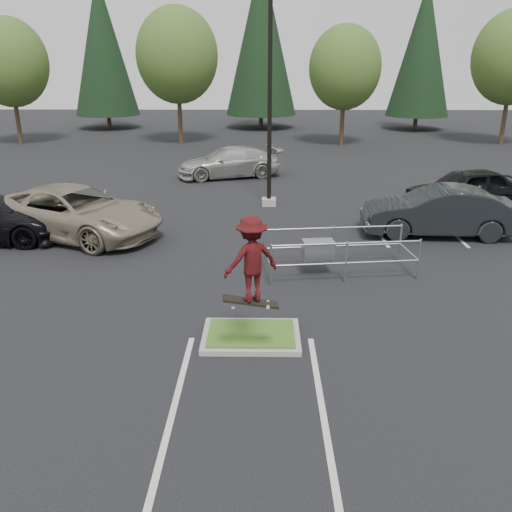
{
  "coord_description": "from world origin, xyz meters",
  "views": [
    {
      "loc": [
        0.26,
        -10.91,
        5.96
      ],
      "look_at": [
        0.09,
        1.5,
        1.45
      ],
      "focal_mm": 38.0,
      "sensor_mm": 36.0,
      "label": 1
    }
  ],
  "objects_px": {
    "decid_a": "(10,65)",
    "conif_c": "(423,49)",
    "car_r_charc": "(438,211)",
    "cart_corral": "(323,249)",
    "car_l_tan": "(73,212)",
    "decid_b": "(177,59)",
    "car_far_silver": "(231,162)",
    "car_r_black": "(467,189)",
    "conif_a": "(102,46)",
    "conif_b": "(261,37)",
    "skateboarder": "(251,260)",
    "light_pole": "(270,96)",
    "decid_c": "(345,70)"
  },
  "relations": [
    {
      "from": "light_pole",
      "to": "conif_c",
      "type": "distance_m",
      "value": 30.72
    },
    {
      "from": "car_r_charc",
      "to": "car_l_tan",
      "type": "bearing_deg",
      "value": -85.66
    },
    {
      "from": "conif_b",
      "to": "car_r_black",
      "type": "distance_m",
      "value": 31.1
    },
    {
      "from": "car_r_black",
      "to": "conif_c",
      "type": "bearing_deg",
      "value": 154.12
    },
    {
      "from": "car_r_charc",
      "to": "cart_corral",
      "type": "bearing_deg",
      "value": -46.51
    },
    {
      "from": "conif_b",
      "to": "car_far_silver",
      "type": "distance_m",
      "value": 23.63
    },
    {
      "from": "cart_corral",
      "to": "car_l_tan",
      "type": "relative_size",
      "value": 0.7
    },
    {
      "from": "decid_b",
      "to": "car_far_silver",
      "type": "distance_m",
      "value": 14.31
    },
    {
      "from": "conif_c",
      "to": "car_far_silver",
      "type": "distance_m",
      "value": 27.19
    },
    {
      "from": "conif_c",
      "to": "skateboarder",
      "type": "xyz_separation_m",
      "value": [
        -13.98,
        -40.5,
        -4.56
      ]
    },
    {
      "from": "skateboarder",
      "to": "car_r_charc",
      "type": "xyz_separation_m",
      "value": [
        6.48,
        8.83,
        -1.41
      ]
    },
    {
      "from": "decid_b",
      "to": "car_r_black",
      "type": "bearing_deg",
      "value": -52.14
    },
    {
      "from": "decid_a",
      "to": "car_r_black",
      "type": "xyz_separation_m",
      "value": [
        26.79,
        -18.53,
        -4.72
      ]
    },
    {
      "from": "decid_b",
      "to": "cart_corral",
      "type": "relative_size",
      "value": 2.16
    },
    {
      "from": "decid_b",
      "to": "cart_corral",
      "type": "bearing_deg",
      "value": -73.16
    },
    {
      "from": "conif_c",
      "to": "car_far_silver",
      "type": "xyz_separation_m",
      "value": [
        -15.5,
        -21.5,
        -6.05
      ]
    },
    {
      "from": "decid_a",
      "to": "decid_b",
      "type": "relative_size",
      "value": 0.92
    },
    {
      "from": "cart_corral",
      "to": "car_far_silver",
      "type": "relative_size",
      "value": 0.81
    },
    {
      "from": "cart_corral",
      "to": "decid_b",
      "type": "bearing_deg",
      "value": 99.97
    },
    {
      "from": "decid_a",
      "to": "conif_c",
      "type": "bearing_deg",
      "value": 16.48
    },
    {
      "from": "conif_a",
      "to": "conif_b",
      "type": "relative_size",
      "value": 0.9
    },
    {
      "from": "conif_c",
      "to": "car_r_black",
      "type": "xyz_separation_m",
      "value": [
        -5.21,
        -28.0,
        -5.98
      ]
    },
    {
      "from": "conif_b",
      "to": "car_r_charc",
      "type": "xyz_separation_m",
      "value": [
        6.5,
        -32.67,
        -6.97
      ]
    },
    {
      "from": "decid_a",
      "to": "cart_corral",
      "type": "height_order",
      "value": "decid_a"
    },
    {
      "from": "decid_b",
      "to": "conif_a",
      "type": "bearing_deg",
      "value": 130.17
    },
    {
      "from": "skateboarder",
      "to": "conif_b",
      "type": "bearing_deg",
      "value": -115.79
    },
    {
      "from": "conif_b",
      "to": "conif_c",
      "type": "height_order",
      "value": "conif_b"
    },
    {
      "from": "decid_b",
      "to": "car_r_charc",
      "type": "distance_m",
      "value": 26.43
    },
    {
      "from": "conif_c",
      "to": "car_r_charc",
      "type": "distance_m",
      "value": 33.09
    },
    {
      "from": "cart_corral",
      "to": "car_r_charc",
      "type": "height_order",
      "value": "car_r_charc"
    },
    {
      "from": "decid_b",
      "to": "skateboarder",
      "type": "height_order",
      "value": "decid_b"
    },
    {
      "from": "conif_a",
      "to": "car_r_black",
      "type": "xyz_separation_m",
      "value": [
        22.79,
        -28.5,
        -6.23
      ]
    },
    {
      "from": "conif_c",
      "to": "car_l_tan",
      "type": "bearing_deg",
      "value": -122.7
    },
    {
      "from": "conif_c",
      "to": "car_r_charc",
      "type": "height_order",
      "value": "conif_c"
    },
    {
      "from": "decid_c",
      "to": "car_l_tan",
      "type": "distance_m",
      "value": 25.9
    },
    {
      "from": "car_far_silver",
      "to": "car_r_charc",
      "type": "bearing_deg",
      "value": 21.28
    },
    {
      "from": "car_l_tan",
      "to": "car_r_charc",
      "type": "relative_size",
      "value": 1.21
    },
    {
      "from": "conif_c",
      "to": "car_l_tan",
      "type": "height_order",
      "value": "conif_c"
    },
    {
      "from": "decid_a",
      "to": "decid_c",
      "type": "xyz_separation_m",
      "value": [
        24.0,
        -0.2,
        -0.33
      ]
    },
    {
      "from": "decid_a",
      "to": "conif_b",
      "type": "height_order",
      "value": "conif_b"
    },
    {
      "from": "decid_b",
      "to": "car_r_charc",
      "type": "xyz_separation_m",
      "value": [
        12.51,
        -22.7,
        -5.17
      ]
    },
    {
      "from": "conif_c",
      "to": "conif_b",
      "type": "bearing_deg",
      "value": 175.91
    },
    {
      "from": "decid_a",
      "to": "conif_a",
      "type": "height_order",
      "value": "conif_a"
    },
    {
      "from": "conif_a",
      "to": "car_r_charc",
      "type": "xyz_separation_m",
      "value": [
        20.5,
        -32.17,
        -6.22
      ]
    },
    {
      "from": "decid_b",
      "to": "conif_a",
      "type": "distance_m",
      "value": 12.43
    },
    {
      "from": "conif_a",
      "to": "conif_c",
      "type": "height_order",
      "value": "conif_a"
    },
    {
      "from": "decid_a",
      "to": "car_r_charc",
      "type": "bearing_deg",
      "value": -42.17
    },
    {
      "from": "conif_b",
      "to": "car_r_black",
      "type": "xyz_separation_m",
      "value": [
        8.79,
        -29.0,
        -6.98
      ]
    },
    {
      "from": "decid_b",
      "to": "car_l_tan",
      "type": "height_order",
      "value": "decid_b"
    },
    {
      "from": "decid_b",
      "to": "conif_a",
      "type": "relative_size",
      "value": 0.74
    }
  ]
}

